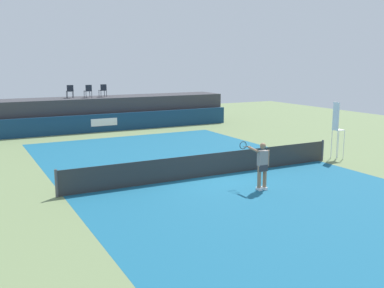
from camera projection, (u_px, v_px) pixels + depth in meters
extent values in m
plane|color=#6B7F51|center=(178.00, 162.00, 20.89)|extent=(48.00, 48.00, 0.00)
cube|color=#16597A|center=(210.00, 176.00, 18.28)|extent=(12.00, 22.00, 0.00)
cube|color=navy|center=(110.00, 122.00, 29.91)|extent=(18.00, 0.20, 1.20)
cube|color=white|center=(104.00, 122.00, 29.59)|extent=(1.80, 0.02, 0.50)
cube|color=#38383D|center=(102.00, 112.00, 31.38)|extent=(18.00, 2.80, 2.20)
cylinder|color=#1E232D|center=(72.00, 94.00, 30.59)|extent=(0.04, 0.04, 0.44)
cylinder|color=#1E232D|center=(66.00, 95.00, 30.42)|extent=(0.04, 0.04, 0.44)
cylinder|color=#1E232D|center=(73.00, 95.00, 30.22)|extent=(0.04, 0.04, 0.44)
cylinder|color=#1E232D|center=(67.00, 95.00, 30.06)|extent=(0.04, 0.04, 0.44)
cube|color=#1E232D|center=(70.00, 91.00, 30.28)|extent=(0.46, 0.46, 0.03)
cube|color=#1E232D|center=(70.00, 88.00, 30.05)|extent=(0.44, 0.05, 0.42)
cylinder|color=#1E232D|center=(90.00, 94.00, 30.83)|extent=(0.04, 0.04, 0.44)
cylinder|color=#1E232D|center=(84.00, 94.00, 30.62)|extent=(0.04, 0.04, 0.44)
cylinder|color=#1E232D|center=(92.00, 94.00, 30.49)|extent=(0.04, 0.04, 0.44)
cylinder|color=#1E232D|center=(86.00, 95.00, 30.28)|extent=(0.04, 0.04, 0.44)
cube|color=#1E232D|center=(88.00, 91.00, 30.51)|extent=(0.47, 0.47, 0.03)
cube|color=#1E232D|center=(89.00, 88.00, 30.30)|extent=(0.44, 0.06, 0.42)
cylinder|color=#1E232D|center=(104.00, 93.00, 31.51)|extent=(0.04, 0.04, 0.44)
cylinder|color=#1E232D|center=(99.00, 94.00, 31.30)|extent=(0.04, 0.04, 0.44)
cylinder|color=#1E232D|center=(106.00, 94.00, 31.17)|extent=(0.04, 0.04, 0.44)
cylinder|color=#1E232D|center=(101.00, 94.00, 30.96)|extent=(0.04, 0.04, 0.44)
cube|color=#1E232D|center=(103.00, 90.00, 31.19)|extent=(0.47, 0.47, 0.03)
cube|color=#1E232D|center=(104.00, 87.00, 30.97)|extent=(0.44, 0.06, 0.42)
cylinder|color=white|center=(344.00, 145.00, 21.33)|extent=(0.04, 0.04, 1.40)
cylinder|color=white|center=(338.00, 143.00, 21.70)|extent=(0.04, 0.04, 1.40)
cylinder|color=white|center=(337.00, 145.00, 21.18)|extent=(0.04, 0.04, 1.40)
cylinder|color=white|center=(332.00, 144.00, 21.55)|extent=(0.04, 0.04, 1.40)
cube|color=white|center=(339.00, 130.00, 21.31)|extent=(0.49, 0.49, 0.03)
cube|color=white|center=(336.00, 116.00, 21.11)|extent=(0.07, 0.44, 1.33)
cube|color=#2D2D2D|center=(210.00, 165.00, 18.19)|extent=(12.40, 0.02, 0.95)
cylinder|color=#4C4C51|center=(56.00, 183.00, 15.35)|extent=(0.10, 0.10, 1.00)
cylinder|color=#4C4C51|center=(322.00, 150.00, 21.03)|extent=(0.10, 0.10, 1.00)
cube|color=white|center=(264.00, 188.00, 16.36)|extent=(0.13, 0.27, 0.10)
cylinder|color=#997051|center=(265.00, 176.00, 16.27)|extent=(0.14, 0.14, 0.82)
cube|color=white|center=(259.00, 189.00, 16.26)|extent=(0.13, 0.27, 0.10)
cylinder|color=#997051|center=(259.00, 177.00, 16.17)|extent=(0.14, 0.14, 0.82)
cube|color=#333338|center=(262.00, 168.00, 16.16)|extent=(0.35, 0.24, 0.24)
cube|color=gray|center=(263.00, 158.00, 16.09)|extent=(0.37, 0.22, 0.56)
sphere|color=#997051|center=(263.00, 146.00, 16.01)|extent=(0.22, 0.22, 0.22)
cylinder|color=#997051|center=(268.00, 158.00, 16.20)|extent=(0.09, 0.09, 0.60)
cylinder|color=#997051|center=(253.00, 149.00, 16.18)|extent=(0.12, 0.61, 0.14)
cylinder|color=black|center=(247.00, 147.00, 16.55)|extent=(0.30, 0.05, 0.03)
torus|color=black|center=(243.00, 145.00, 16.81)|extent=(0.30, 0.04, 0.30)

